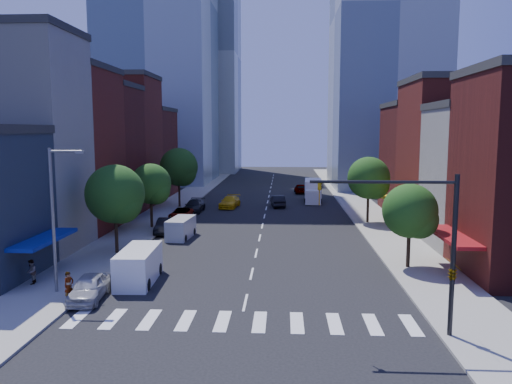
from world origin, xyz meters
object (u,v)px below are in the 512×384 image
at_px(parked_car_rear, 194,206).
at_px(pedestrian_far, 31,272).
at_px(box_truck, 313,192).
at_px(cargo_van_near, 138,266).
at_px(pedestrian_near, 69,286).
at_px(traffic_car_oncoming, 278,201).
at_px(parked_car_front, 89,288).
at_px(parked_car_second, 165,226).
at_px(cargo_van_far, 181,228).
at_px(traffic_car_far, 300,188).
at_px(taxi, 230,202).
at_px(parked_car_third, 181,214).

distance_m(parked_car_rear, pedestrian_far, 30.67).
bearing_deg(box_truck, cargo_van_near, -106.67).
xyz_separation_m(box_truck, pedestrian_near, (-16.98, -43.07, -0.45)).
distance_m(traffic_car_oncoming, box_truck, 7.11).
height_order(parked_car_front, parked_car_second, parked_car_front).
bearing_deg(box_truck, parked_car_second, -121.86).
xyz_separation_m(cargo_van_near, pedestrian_near, (-3.01, -4.06, -0.13)).
bearing_deg(parked_car_rear, cargo_van_far, -82.92).
bearing_deg(pedestrian_far, traffic_car_far, 144.42).
bearing_deg(traffic_car_oncoming, cargo_van_far, 58.15).
bearing_deg(cargo_van_far, parked_car_second, 137.66).
relative_size(cargo_van_far, pedestrian_far, 2.86).
distance_m(taxi, pedestrian_near, 37.34).
bearing_deg(parked_car_rear, cargo_van_near, -85.42).
distance_m(parked_car_front, traffic_car_oncoming, 39.12).
height_order(parked_car_rear, cargo_van_near, cargo_van_near).
height_order(taxi, traffic_car_far, traffic_car_far).
bearing_deg(taxi, pedestrian_near, -91.91).
bearing_deg(pedestrian_near, parked_car_rear, 28.89).
relative_size(parked_car_second, cargo_van_near, 0.81).
relative_size(parked_car_rear, pedestrian_near, 3.06).
xyz_separation_m(parked_car_second, cargo_van_far, (1.99, -2.15, 0.22)).
distance_m(parked_car_third, cargo_van_far, 10.00).
height_order(traffic_car_far, pedestrian_far, pedestrian_far).
relative_size(parked_car_rear, pedestrian_far, 3.23).
relative_size(cargo_van_far, box_truck, 0.60).
distance_m(cargo_van_near, taxi, 32.96).
bearing_deg(traffic_car_oncoming, parked_car_third, 35.33).
bearing_deg(traffic_car_oncoming, traffic_car_far, -111.09).
relative_size(cargo_van_near, pedestrian_far, 3.37).
distance_m(parked_car_third, traffic_car_oncoming, 15.03).
bearing_deg(parked_car_front, pedestrian_far, 148.11).
bearing_deg(cargo_van_far, parked_car_third, 106.37).
height_order(parked_car_third, pedestrian_near, pedestrian_near).
height_order(cargo_van_near, box_truck, box_truck).
relative_size(cargo_van_far, traffic_car_oncoming, 1.01).
relative_size(parked_car_third, pedestrian_near, 2.71).
xyz_separation_m(parked_car_rear, cargo_van_near, (1.42, -29.03, 0.37)).
bearing_deg(box_truck, parked_car_front, -107.54).
height_order(parked_car_second, traffic_car_oncoming, traffic_car_oncoming).
bearing_deg(parked_car_rear, parked_car_third, -94.59).
bearing_deg(parked_car_rear, parked_car_front, -89.25).
relative_size(parked_car_third, taxi, 0.90).
relative_size(parked_car_rear, traffic_car_oncoming, 1.14).
height_order(parked_car_rear, box_truck, box_truck).
distance_m(parked_car_third, pedestrian_near, 27.82).
bearing_deg(parked_car_front, taxi, 77.32).
height_order(parked_car_third, traffic_car_oncoming, traffic_car_oncoming).
distance_m(parked_car_front, parked_car_third, 27.29).
distance_m(parked_car_third, pedestrian_far, 25.36).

